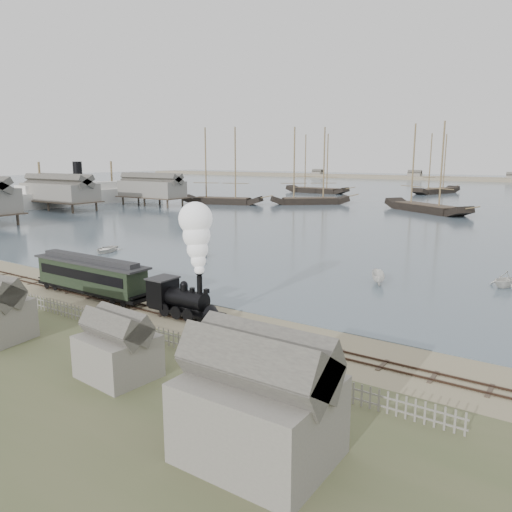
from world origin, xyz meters
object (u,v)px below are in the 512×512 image
Objects in this scene: passenger_coach at (91,275)px; steamship at (78,183)px; locomotive at (192,269)px; beached_dinghy at (129,289)px.

steamship reaches higher than passenger_coach.
passenger_coach is (-12.12, 0.00, -2.05)m from locomotive.
passenger_coach is at bearing 180.00° from locomotive.
locomotive reaches higher than passenger_coach.
beached_dinghy is (-10.08, 2.51, -3.68)m from locomotive.
locomotive is 12.29m from passenger_coach.
locomotive is at bearing -0.00° from passenger_coach.
locomotive is 11.02m from beached_dinghy.
locomotive is at bearing -111.44° from beached_dinghy.
steamship reaches higher than locomotive.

